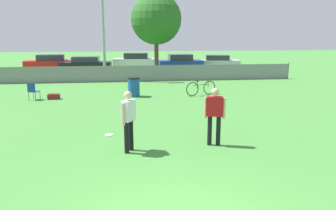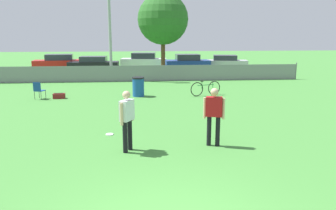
{
  "view_description": "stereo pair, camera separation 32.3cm",
  "coord_description": "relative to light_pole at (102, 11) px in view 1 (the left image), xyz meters",
  "views": [
    {
      "loc": [
        -0.77,
        -4.66,
        3.18
      ],
      "look_at": [
        0.52,
        5.14,
        1.05
      ],
      "focal_mm": 35.0,
      "sensor_mm": 36.0,
      "label": 1
    },
    {
      "loc": [
        -0.45,
        -4.69,
        3.18
      ],
      "look_at": [
        0.52,
        5.14,
        1.05
      ],
      "focal_mm": 35.0,
      "sensor_mm": 36.0,
      "label": 2
    }
  ],
  "objects": [
    {
      "name": "fence_backline",
      "position": [
        2.17,
        -0.76,
        -4.23
      ],
      "size": [
        22.34,
        0.07,
        1.21
      ],
      "color": "gray",
      "rests_on": "ground_plane"
    },
    {
      "name": "light_pole",
      "position": [
        0.0,
        0.0,
        0.0
      ],
      "size": [
        0.9,
        0.36,
        8.05
      ],
      "color": "#9E9EA3",
      "rests_on": "ground_plane"
    },
    {
      "name": "tree_near_pole",
      "position": [
        3.86,
        1.98,
        -0.46
      ],
      "size": [
        3.84,
        3.84,
        6.25
      ],
      "color": "brown",
      "rests_on": "ground_plane"
    },
    {
      "name": "player_thrower_red",
      "position": [
        3.93,
        -14.52,
        -3.78
      ],
      "size": [
        0.6,
        0.34,
        1.7
      ],
      "rotation": [
        0.0,
        0.0,
        -0.28
      ],
      "color": "black",
      "rests_on": "ground_plane"
    },
    {
      "name": "player_receiver_white",
      "position": [
        1.46,
        -14.74,
        -3.78
      ],
      "size": [
        0.42,
        0.54,
        1.7
      ],
      "rotation": [
        0.0,
        0.0,
        1.04
      ],
      "color": "black",
      "rests_on": "ground_plane"
    },
    {
      "name": "frisbee_disc",
      "position": [
        0.84,
        -13.15,
        -4.76
      ],
      "size": [
        0.25,
        0.25,
        0.03
      ],
      "color": "white",
      "rests_on": "ground_plane"
    },
    {
      "name": "folding_chair_sideline",
      "position": [
        -3.12,
        -6.79,
        -4.27
      ],
      "size": [
        0.55,
        0.55,
        0.88
      ],
      "rotation": [
        0.0,
        0.0,
        2.79
      ],
      "color": "#333338",
      "rests_on": "ground_plane"
    },
    {
      "name": "bicycle_sideline",
      "position": [
        5.41,
        -6.56,
        -4.39
      ],
      "size": [
        1.72,
        0.68,
        0.8
      ],
      "rotation": [
        0.0,
        0.0,
        0.34
      ],
      "color": "black",
      "rests_on": "ground_plane"
    },
    {
      "name": "trash_bin",
      "position": [
        1.84,
        -6.42,
        -4.27
      ],
      "size": [
        0.64,
        0.64,
        1.01
      ],
      "color": "#194C99",
      "rests_on": "ground_plane"
    },
    {
      "name": "gear_bag_sideline",
      "position": [
        -2.18,
        -6.65,
        -4.65
      ],
      "size": [
        0.57,
        0.31,
        0.28
      ],
      "color": "maroon",
      "rests_on": "ground_plane"
    },
    {
      "name": "parked_car_red",
      "position": [
        -5.27,
        7.77,
        -4.09
      ],
      "size": [
        4.76,
        2.32,
        1.42
      ],
      "rotation": [
        0.0,
        0.0,
        0.11
      ],
      "color": "black",
      "rests_on": "ground_plane"
    },
    {
      "name": "parked_car_dark",
      "position": [
        -1.99,
        6.29,
        -4.13
      ],
      "size": [
        4.42,
        1.86,
        1.3
      ],
      "rotation": [
        0.0,
        0.0,
        -0.04
      ],
      "color": "black",
      "rests_on": "ground_plane"
    },
    {
      "name": "parked_car_white",
      "position": [
        2.52,
        8.51,
        -4.07
      ],
      "size": [
        4.5,
        2.26,
        1.46
      ],
      "rotation": [
        0.0,
        0.0,
        -0.13
      ],
      "color": "black",
      "rests_on": "ground_plane"
    },
    {
      "name": "parked_car_blue",
      "position": [
        6.45,
        6.31,
        -4.09
      ],
      "size": [
        4.03,
        1.85,
        1.44
      ],
      "rotation": [
        0.0,
        0.0,
        0.02
      ],
      "color": "black",
      "rests_on": "ground_plane"
    },
    {
      "name": "parked_car_silver",
      "position": [
        10.08,
        6.79,
        -4.13
      ],
      "size": [
        4.39,
        2.53,
        1.31
      ],
      "rotation": [
        0.0,
        0.0,
        -0.19
      ],
      "color": "black",
      "rests_on": "ground_plane"
    }
  ]
}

